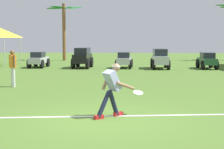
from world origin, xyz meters
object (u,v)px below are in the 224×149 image
at_px(frisbee_thrower, 112,87).
at_px(frisbee_in_flight, 138,93).
at_px(parked_car_slot_a, 39,59).
at_px(parked_car_slot_c, 124,60).
at_px(teammate_near_sideline, 13,65).
at_px(parked_car_slot_e, 207,60).
at_px(parked_car_slot_d, 160,58).
at_px(parked_car_slot_b, 83,57).
at_px(palm_tree_far_left, 64,26).

relative_size(frisbee_thrower, frisbee_in_flight, 4.06).
relative_size(parked_car_slot_a, parked_car_slot_c, 0.98).
bearing_deg(parked_car_slot_a, teammate_near_sideline, -80.45).
distance_m(teammate_near_sideline, parked_car_slot_e, 13.78).
distance_m(teammate_near_sideline, parked_car_slot_d, 11.54).
bearing_deg(teammate_near_sideline, parked_car_slot_d, 53.52).
relative_size(frisbee_thrower, parked_car_slot_b, 0.58).
bearing_deg(frisbee_in_flight, parked_car_slot_b, 104.29).
xyz_separation_m(parked_car_slot_e, palm_tree_far_left, (-11.39, 7.90, 2.65)).
xyz_separation_m(parked_car_slot_b, parked_car_slot_c, (2.89, 0.11, -0.18)).
bearing_deg(palm_tree_far_left, parked_car_slot_c, -53.25).
height_order(frisbee_thrower, teammate_near_sideline, teammate_near_sideline).
distance_m(parked_car_slot_a, parked_car_slot_d, 8.50).
xyz_separation_m(parked_car_slot_a, parked_car_slot_d, (8.49, -0.40, 0.16)).
bearing_deg(palm_tree_far_left, parked_car_slot_b, -69.82).
bearing_deg(parked_car_slot_c, parked_car_slot_b, -177.83).
distance_m(frisbee_thrower, parked_car_slot_d, 14.75).
relative_size(parked_car_slot_b, parked_car_slot_c, 1.07).
distance_m(frisbee_in_flight, parked_car_slot_b, 14.92).
xyz_separation_m(frisbee_thrower, parked_car_slot_c, (-0.12, 14.88, -0.23)).
distance_m(frisbee_thrower, teammate_near_sideline, 6.97).
bearing_deg(parked_car_slot_e, parked_car_slot_d, -177.39).
distance_m(frisbee_thrower, parked_car_slot_c, 14.89).
height_order(parked_car_slot_c, palm_tree_far_left, palm_tree_far_left).
bearing_deg(parked_car_slot_d, parked_car_slot_c, 172.60).
distance_m(frisbee_in_flight, parked_car_slot_d, 14.35).
height_order(parked_car_slot_a, parked_car_slot_b, parked_car_slot_b).
distance_m(parked_car_slot_a, palm_tree_far_left, 8.09).
relative_size(parked_car_slot_c, parked_car_slot_e, 1.01).
bearing_deg(frisbee_thrower, parked_car_slot_c, 90.45).
relative_size(teammate_near_sideline, parked_car_slot_e, 0.70).
relative_size(teammate_near_sideline, parked_car_slot_b, 0.65).
xyz_separation_m(teammate_near_sideline, parked_car_slot_e, (10.04, 9.42, -0.38)).
height_order(teammate_near_sideline, parked_car_slot_b, teammate_near_sideline).
height_order(frisbee_thrower, parked_car_slot_d, frisbee_thrower).
distance_m(parked_car_slot_a, parked_car_slot_b, 3.18).
bearing_deg(frisbee_thrower, parked_car_slot_b, 101.50).
height_order(teammate_near_sideline, parked_car_slot_e, teammate_near_sideline).
relative_size(frisbee_thrower, parked_car_slot_c, 0.62).
xyz_separation_m(frisbee_thrower, parked_car_slot_a, (-6.17, 14.97, -0.23)).
relative_size(parked_car_slot_b, parked_car_slot_e, 1.07).
bearing_deg(parked_car_slot_e, parked_car_slot_c, 178.25).
distance_m(parked_car_slot_e, palm_tree_far_left, 14.11).
distance_m(teammate_near_sideline, parked_car_slot_a, 9.82).
height_order(parked_car_slot_a, parked_car_slot_e, same).
bearing_deg(parked_car_slot_c, parked_car_slot_e, -1.75).
bearing_deg(parked_car_slot_b, frisbee_in_flight, -75.71).
bearing_deg(teammate_near_sideline, parked_car_slot_c, 65.25).
bearing_deg(parked_car_slot_c, frisbee_in_flight, -86.87).
bearing_deg(parked_car_slot_b, palm_tree_far_left, 110.18).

